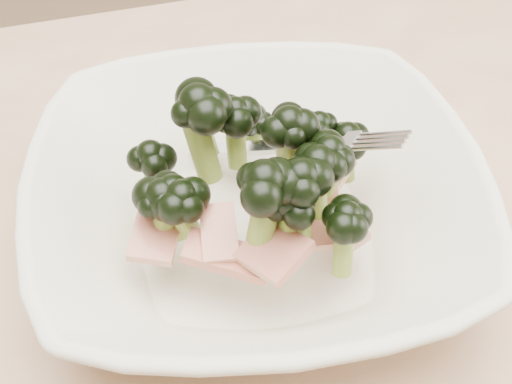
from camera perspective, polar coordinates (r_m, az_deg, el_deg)
dining_table at (r=0.56m, az=-1.92°, el=-14.41°), size 1.20×0.80×0.75m
broccoli_dish at (r=0.48m, az=-0.00°, el=-0.76°), size 0.35×0.35×0.13m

